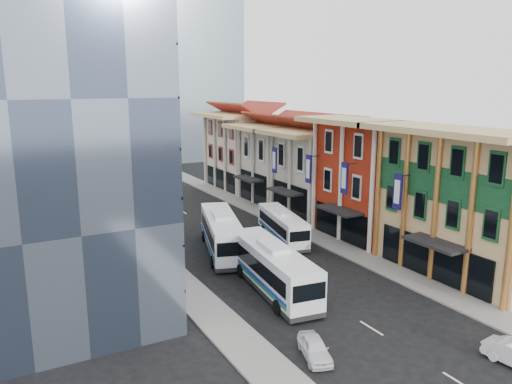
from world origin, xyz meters
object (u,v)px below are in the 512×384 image
office_tower (43,95)px  bus_left_far (222,233)px  shophouse_tan (471,203)px  bus_right (282,225)px  bus_left_near (273,267)px  sedan_left (315,348)px

office_tower → bus_left_far: office_tower is taller
shophouse_tan → office_tower: (-31.00, 14.00, 9.00)m
bus_left_far → bus_right: bearing=20.7°
shophouse_tan → office_tower: bearing=155.7°
bus_left_near → bus_right: 12.98m
bus_left_near → sedan_left: (-2.80, -9.54, -1.33)m
bus_right → bus_left_far: bearing=-164.0°
bus_left_far → sedan_left: bus_left_far is taller
bus_left_far → office_tower: bearing=-160.6°
bus_left_far → bus_right: bus_left_far is taller
shophouse_tan → bus_left_far: size_ratio=1.16×
bus_left_near → bus_left_far: bearing=94.8°
bus_left_far → sedan_left: 20.03m
office_tower → bus_left_far: bearing=2.3°
shophouse_tan → office_tower: size_ratio=0.47×
bus_right → sedan_left: (-10.23, -20.17, -0.99)m
bus_left_near → bus_right: size_ratio=1.21×
office_tower → sedan_left: (11.60, -19.15, -14.40)m
office_tower → sedan_left: 26.62m
office_tower → bus_left_far: (14.78, 0.58, -13.06)m
office_tower → shophouse_tan: bearing=-24.3°
office_tower → sedan_left: bearing=-58.8°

